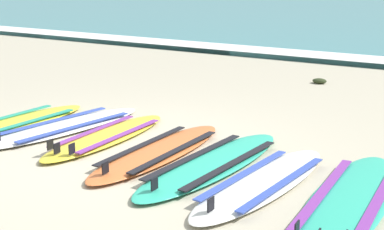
{
  "coord_description": "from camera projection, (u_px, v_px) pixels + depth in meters",
  "views": [
    {
      "loc": [
        3.67,
        -4.48,
        1.95
      ],
      "look_at": [
        0.29,
        1.05,
        0.25
      ],
      "focal_mm": 54.3,
      "sensor_mm": 36.0,
      "label": 1
    }
  ],
  "objects": [
    {
      "name": "ground_plane",
      "position": [
        116.0,
        156.0,
        6.04
      ],
      "size": [
        80.0,
        80.0,
        0.0
      ],
      "primitive_type": "plane",
      "color": "#B7AD93"
    },
    {
      "name": "wave_foam_strip",
      "position": [
        334.0,
        58.0,
        11.89
      ],
      "size": [
        80.0,
        0.92,
        0.11
      ],
      "primitive_type": "cube",
      "color": "white",
      "rests_on": "ground"
    },
    {
      "name": "surfboard_0",
      "position": [
        12.0,
        124.0,
        7.12
      ],
      "size": [
        0.65,
        2.32,
        0.18
      ],
      "color": "yellow",
      "rests_on": "ground"
    },
    {
      "name": "surfboard_1",
      "position": [
        64.0,
        127.0,
        7.0
      ],
      "size": [
        0.9,
        2.41,
        0.18
      ],
      "color": "white",
      "rests_on": "ground"
    },
    {
      "name": "surfboard_2",
      "position": [
        107.0,
        136.0,
        6.62
      ],
      "size": [
        0.61,
        2.14,
        0.18
      ],
      "color": "yellow",
      "rests_on": "ground"
    },
    {
      "name": "surfboard_3",
      "position": [
        159.0,
        151.0,
        6.09
      ],
      "size": [
        0.6,
        2.27,
        0.18
      ],
      "color": "orange",
      "rests_on": "ground"
    },
    {
      "name": "surfboard_4",
      "position": [
        212.0,
        163.0,
        5.72
      ],
      "size": [
        0.71,
        2.42,
        0.18
      ],
      "color": "#2DB793",
      "rests_on": "ground"
    },
    {
      "name": "surfboard_5",
      "position": [
        263.0,
        182.0,
        5.23
      ],
      "size": [
        0.69,
        2.25,
        0.18
      ],
      "color": "silver",
      "rests_on": "ground"
    },
    {
      "name": "surfboard_6",
      "position": [
        350.0,
        200.0,
        4.83
      ],
      "size": [
        0.79,
        2.52,
        0.18
      ],
      "color": "#2DB793",
      "rests_on": "ground"
    },
    {
      "name": "seaweed_clump_near_shoreline",
      "position": [
        319.0,
        81.0,
        9.69
      ],
      "size": [
        0.24,
        0.19,
        0.08
      ],
      "primitive_type": "ellipsoid",
      "color": "#2D381E",
      "rests_on": "ground"
    }
  ]
}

